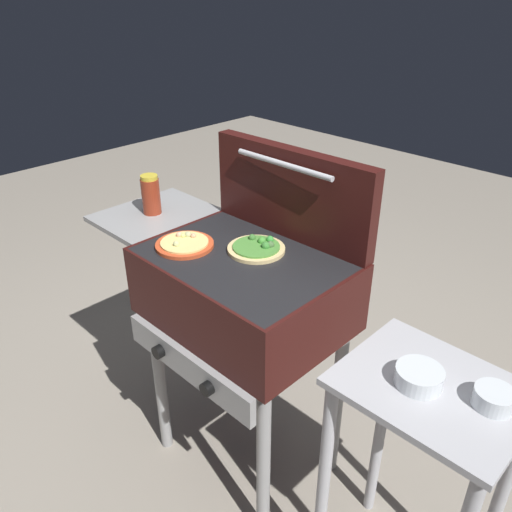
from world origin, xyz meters
The scene contains 9 objects.
ground_plane centered at (0.00, 0.00, 0.00)m, with size 8.00×8.00×0.00m, color gray.
grill centered at (-0.01, 0.00, 0.76)m, with size 0.96×0.53×0.90m.
grill_lid_open centered at (0.00, 0.21, 1.05)m, with size 0.63×0.09×0.30m.
pizza_veggie centered at (0.00, 0.06, 0.91)m, with size 0.19×0.19×0.04m.
pizza_cheese centered at (-0.19, -0.09, 0.91)m, with size 0.19×0.19×0.03m.
sauce_jar centered at (-0.49, -0.01, 0.97)m, with size 0.07×0.07×0.15m.
prep_table centered at (0.66, 0.00, 0.56)m, with size 0.44×0.36×0.79m.
topping_bowl_near centered at (0.63, -0.02, 0.81)m, with size 0.12×0.12×0.04m.
topping_bowl_far centered at (0.79, 0.03, 0.81)m, with size 0.09×0.09×0.04m.
Camera 1 is at (1.02, -0.98, 1.67)m, focal length 35.92 mm.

